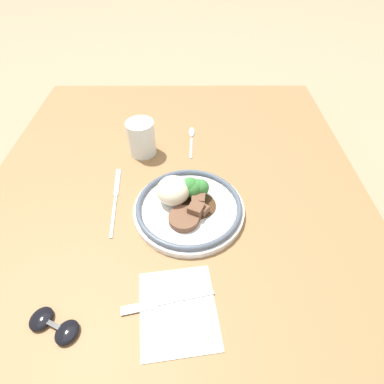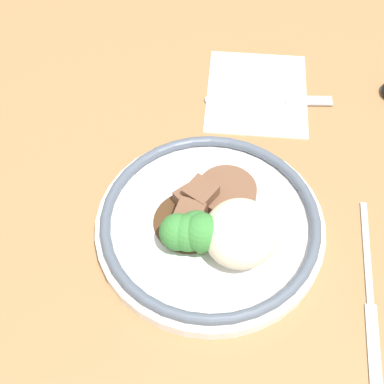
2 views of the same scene
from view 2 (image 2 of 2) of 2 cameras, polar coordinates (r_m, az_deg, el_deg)
name	(u,v)px [view 2 (image 2 of 2)]	position (r m, az deg, el deg)	size (l,w,h in m)	color
ground_plane	(236,267)	(0.63, 4.70, -7.98)	(8.00, 8.00, 0.00)	#998466
dining_table	(237,259)	(0.61, 4.82, -7.15)	(1.22, 0.95, 0.04)	olive
napkin	(257,93)	(0.75, 6.92, 10.49)	(0.18, 0.15, 0.00)	white
plate	(212,225)	(0.58, 2.15, -3.50)	(0.25, 0.25, 0.08)	white
fork	(281,100)	(0.74, 9.51, 9.62)	(0.05, 0.17, 0.00)	#B7B7BC
knife	(370,299)	(0.59, 18.46, -10.75)	(0.22, 0.03, 0.00)	#B7B7BC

